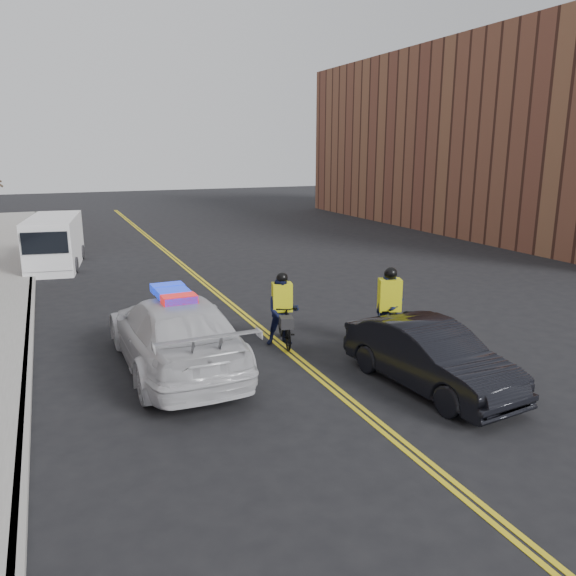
% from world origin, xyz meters
% --- Properties ---
extents(ground, '(120.00, 120.00, 0.00)m').
position_xyz_m(ground, '(0.00, 0.00, 0.00)').
color(ground, black).
rests_on(ground, ground).
extents(center_line_left, '(0.10, 60.00, 0.01)m').
position_xyz_m(center_line_left, '(-0.08, 8.00, 0.01)').
color(center_line_left, gold).
rests_on(center_line_left, ground).
extents(center_line_right, '(0.10, 60.00, 0.01)m').
position_xyz_m(center_line_right, '(0.08, 8.00, 0.01)').
color(center_line_right, gold).
rests_on(center_line_right, ground).
extents(curb, '(0.20, 60.00, 0.15)m').
position_xyz_m(curb, '(-6.00, 8.00, 0.07)').
color(curb, gray).
rests_on(curb, ground).
extents(building_across, '(12.00, 30.00, 11.00)m').
position_xyz_m(building_across, '(22.00, 18.00, 5.50)').
color(building_across, brown).
rests_on(building_across, ground).
extents(police_cruiser, '(2.52, 5.94, 1.87)m').
position_xyz_m(police_cruiser, '(-2.81, 1.71, 0.86)').
color(police_cruiser, silver).
rests_on(police_cruiser, ground).
extents(dark_sedan, '(1.93, 4.39, 1.40)m').
position_xyz_m(dark_sedan, '(1.89, -1.51, 0.70)').
color(dark_sedan, black).
rests_on(dark_sedan, ground).
extents(cargo_van, '(2.59, 5.35, 2.15)m').
position_xyz_m(cargo_van, '(-5.09, 15.06, 1.05)').
color(cargo_van, white).
rests_on(cargo_van, ground).
extents(cyclist_near, '(1.45, 2.27, 2.10)m').
position_xyz_m(cyclist_near, '(2.46, 0.94, 0.73)').
color(cyclist_near, black).
rests_on(cyclist_near, ground).
extents(cyclist_far, '(0.99, 1.97, 1.92)m').
position_xyz_m(cyclist_far, '(0.08, 2.24, 0.76)').
color(cyclist_far, black).
rests_on(cyclist_far, ground).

